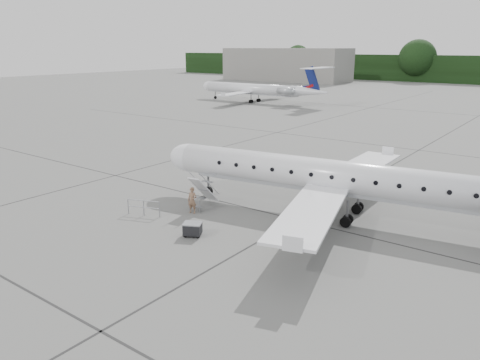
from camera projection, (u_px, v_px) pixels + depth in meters
The scene contains 8 objects.
ground at pixel (340, 256), 24.20m from camera, with size 320.00×320.00×0.00m, color slate.
terminal_building at pixel (286, 65), 147.87m from camera, with size 40.00×14.00×10.00m, color gray.
main_regional_jet at pixel (340, 161), 28.87m from camera, with size 28.44×20.48×7.29m, color white, non-canonical shape.
airstair at pixel (204, 190), 31.38m from camera, with size 0.85×2.52×2.29m, color white, non-canonical shape.
passenger at pixel (192, 200), 30.26m from camera, with size 0.63×0.41×1.73m, color brown.
safety_railing at pixel (144, 208), 29.91m from camera, with size 2.20×0.08×1.00m, color gray, non-canonical shape.
baggage_cart at pixel (193, 229), 26.67m from camera, with size 0.98×0.80×0.85m, color black, non-canonical shape.
bg_regional_left at pixel (251, 84), 90.65m from camera, with size 26.94×19.39×7.07m, color white, non-canonical shape.
Camera 1 is at (9.08, -20.89, 10.44)m, focal length 35.00 mm.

